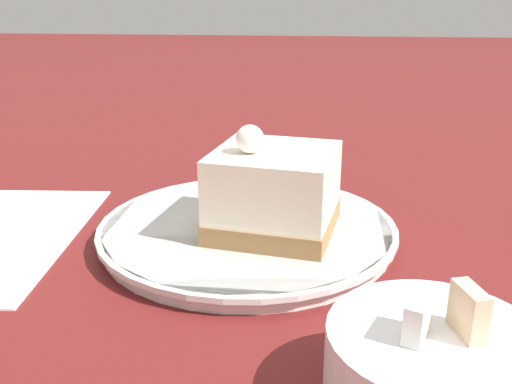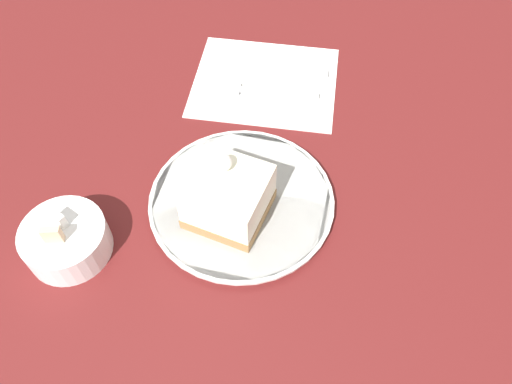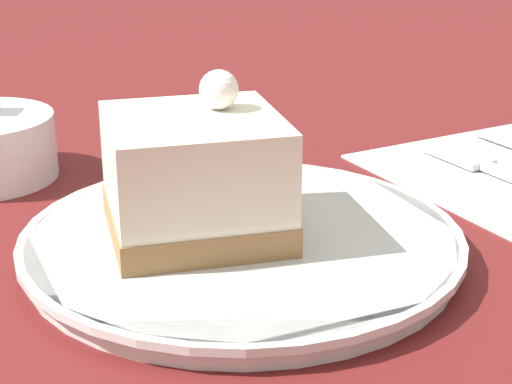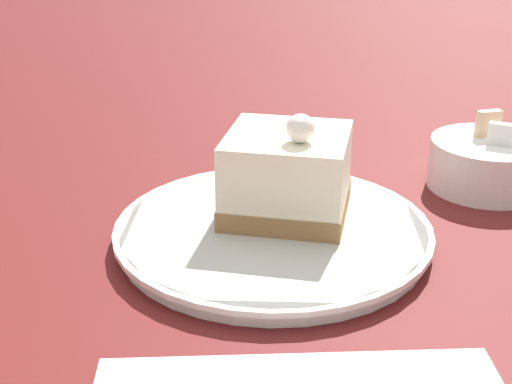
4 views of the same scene
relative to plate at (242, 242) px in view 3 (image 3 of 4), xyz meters
The scene contains 4 objects.
ground_plane 0.04m from the plate, 123.80° to the right, with size 4.00×4.00×0.00m, color #5B1919.
plate is the anchor object (origin of this frame).
cake_slice 0.04m from the plate, 154.66° to the left, with size 0.10×0.10×0.08m.
fork 0.20m from the plate, ahead, with size 0.03×0.16×0.00m.
Camera 3 is at (-0.13, -0.33, 0.18)m, focal length 60.00 mm.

